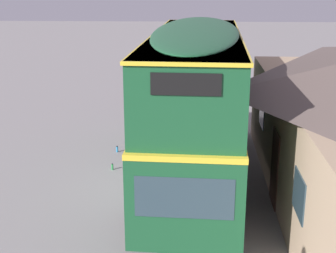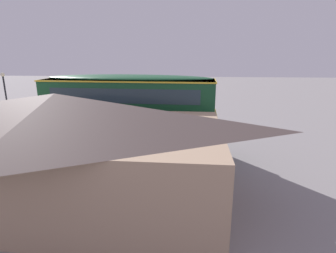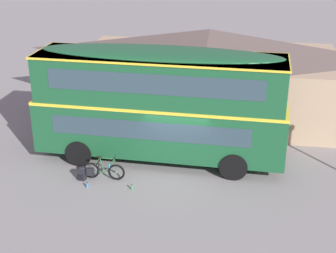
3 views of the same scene
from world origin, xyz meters
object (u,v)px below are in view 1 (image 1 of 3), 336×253
touring_bicycle (136,146)px  backpack_on_ground (134,141)px  water_bottle_blue_sports (117,149)px  water_bottle_green_metal (112,167)px  double_decker_bus (195,98)px

touring_bicycle → backpack_on_ground: 0.79m
backpack_on_ground → water_bottle_blue_sports: size_ratio=2.43×
backpack_on_ground → water_bottle_green_metal: size_ratio=2.59×
double_decker_bus → water_bottle_blue_sports: size_ratio=44.73×
double_decker_bus → water_bottle_green_metal: bearing=-104.1°
touring_bicycle → water_bottle_green_metal: size_ratio=7.87×
backpack_on_ground → water_bottle_blue_sports: 0.71m
double_decker_bus → water_bottle_green_metal: double_decker_bus is taller
double_decker_bus → water_bottle_blue_sports: double_decker_bus is taller
double_decker_bus → touring_bicycle: size_ratio=6.05×
water_bottle_green_metal → water_bottle_blue_sports: 1.71m
water_bottle_green_metal → water_bottle_blue_sports: water_bottle_blue_sports is taller
touring_bicycle → double_decker_bus: bearing=46.0°
backpack_on_ground → water_bottle_blue_sports: (0.38, -0.57, -0.18)m
touring_bicycle → water_bottle_green_metal: 1.49m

